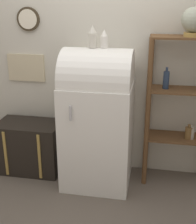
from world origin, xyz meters
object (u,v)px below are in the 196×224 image
Objects in this scene: globe at (194,21)px; vase_left at (93,37)px; vase_center at (104,39)px; refrigerator at (98,116)px; suitcase_trunk at (30,146)px.

globe is 1.26× the size of vase_left.
vase_left is 1.22× the size of vase_center.
globe is (0.88, 0.12, 0.96)m from refrigerator.
globe reaches higher than suitcase_trunk.
vase_left reaches higher than refrigerator.
suitcase_trunk is at bearing -178.55° from globe.
vase_left is at bearing -173.72° from vase_center.
refrigerator is 6.83× the size of vase_left.
refrigerator is 2.03× the size of suitcase_trunk.
globe reaches higher than vase_center.
vase_left is at bearing -5.53° from suitcase_trunk.
refrigerator is 0.94m from suitcase_trunk.
vase_center is at bearing -172.71° from globe.
vase_center is at bearing 6.28° from vase_left.
globe is at bearing 1.45° from suitcase_trunk.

